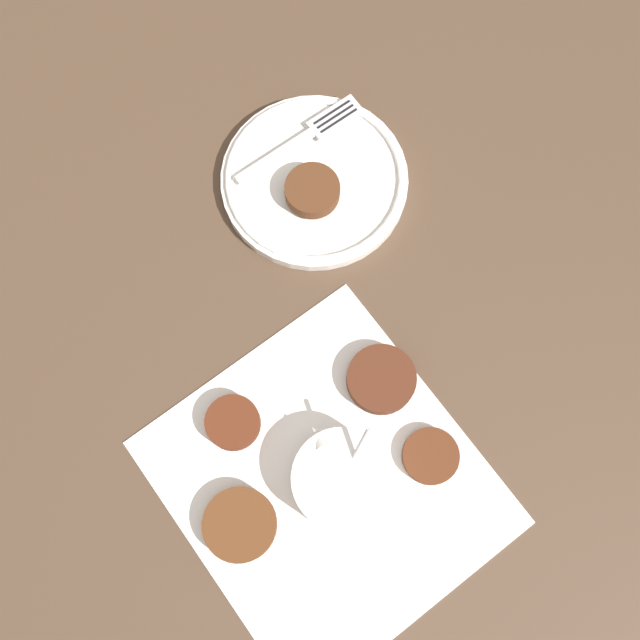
{
  "coord_description": "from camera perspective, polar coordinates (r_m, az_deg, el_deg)",
  "views": [
    {
      "loc": [
        -0.02,
        0.04,
        0.84
      ],
      "look_at": [
        0.18,
        -0.08,
        0.02
      ],
      "focal_mm": 42.0,
      "sensor_mm": 36.0,
      "label": 1
    }
  ],
  "objects": [
    {
      "name": "fork",
      "position": [
        0.94,
        -0.63,
        14.09
      ],
      "size": [
        0.04,
        0.18,
        0.0
      ],
      "color": "silver",
      "rests_on": "serving_plate"
    },
    {
      "name": "fritter_0",
      "position": [
        0.84,
        8.42,
        -10.22
      ],
      "size": [
        0.06,
        0.06,
        0.01
      ],
      "color": "#542B18",
      "rests_on": "napkin"
    },
    {
      "name": "sauce_bowl",
      "position": [
        0.81,
        1.63,
        -12.03
      ],
      "size": [
        0.12,
        0.11,
        0.08
      ],
      "color": "white",
      "rests_on": "napkin"
    },
    {
      "name": "ground_plane",
      "position": [
        0.84,
        1.4,
        -13.1
      ],
      "size": [
        4.0,
        4.0,
        0.0
      ],
      "primitive_type": "plane",
      "color": "#4C3828"
    },
    {
      "name": "fritter_1",
      "position": [
        0.84,
        4.69,
        -4.53
      ],
      "size": [
        0.08,
        0.08,
        0.02
      ],
      "color": "#4E2617",
      "rests_on": "napkin"
    },
    {
      "name": "fritter_3",
      "position": [
        0.84,
        -6.65,
        -7.78
      ],
      "size": [
        0.06,
        0.06,
        0.02
      ],
      "color": "#552715",
      "rests_on": "napkin"
    },
    {
      "name": "fritter_on_plate",
      "position": [
        0.89,
        -0.59,
        9.83
      ],
      "size": [
        0.07,
        0.07,
        0.02
      ],
      "color": "#512D19",
      "rests_on": "serving_plate"
    },
    {
      "name": "fritter_2",
      "position": [
        0.83,
        -6.13,
        -15.24
      ],
      "size": [
        0.08,
        0.08,
        0.02
      ],
      "color": "#5B331A",
      "rests_on": "napkin"
    },
    {
      "name": "serving_plate",
      "position": [
        0.92,
        -0.43,
        10.64
      ],
      "size": [
        0.23,
        0.23,
        0.02
      ],
      "color": "white",
      "rests_on": "ground_plane"
    },
    {
      "name": "napkin",
      "position": [
        0.84,
        0.47,
        -12.25
      ],
      "size": [
        0.37,
        0.35,
        0.0
      ],
      "color": "white",
      "rests_on": "ground_plane"
    }
  ]
}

